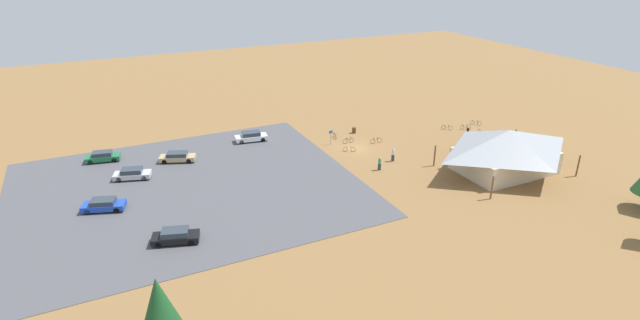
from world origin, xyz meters
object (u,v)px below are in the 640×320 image
at_px(bicycle_teal_near_porch, 447,127).
at_px(bicycle_black_lone_west, 348,141).
at_px(bicycle_yellow_mid_cluster, 335,136).
at_px(car_silver_front_row, 132,174).
at_px(visitor_by_pavilion, 393,154).
at_px(car_tan_inner_stall, 177,157).
at_px(car_white_far_end, 251,137).
at_px(visitor_crossing_yard, 380,163).
at_px(bicycle_silver_near_sign, 480,133).
at_px(trash_bin, 354,130).
at_px(bicycle_green_yard_center, 465,127).
at_px(bicycle_blue_trailside, 476,123).
at_px(car_green_back_corner, 103,157).
at_px(pine_center, 161,316).
at_px(bicycle_white_yard_left, 349,149).
at_px(bicycle_red_by_bin, 376,141).
at_px(car_blue_end_stall, 104,205).
at_px(car_black_near_entry, 175,236).
at_px(visitor_near_lot, 468,132).
at_px(lot_sign, 331,135).
at_px(bike_pavilion, 507,148).

xyz_separation_m(bicycle_teal_near_porch, bicycle_black_lone_west, (16.49, -1.59, 0.04)).
bearing_deg(bicycle_yellow_mid_cluster, car_silver_front_row, 3.70).
distance_m(bicycle_black_lone_west, visitor_by_pavilion, 8.54).
bearing_deg(car_tan_inner_stall, visitor_by_pavilion, 154.69).
relative_size(car_white_far_end, visitor_crossing_yard, 2.68).
bearing_deg(car_white_far_end, bicycle_silver_near_sign, 158.59).
relative_size(trash_bin, bicycle_green_yard_center, 0.63).
distance_m(trash_bin, bicycle_blue_trailside, 19.87).
bearing_deg(car_white_far_end, trash_bin, 167.44).
relative_size(bicycle_yellow_mid_cluster, car_green_back_corner, 0.36).
relative_size(bicycle_green_yard_center, bicycle_yellow_mid_cluster, 0.88).
bearing_deg(car_silver_front_row, pine_center, 87.56).
bearing_deg(car_green_back_corner, bicycle_black_lone_west, 165.80).
bearing_deg(trash_bin, car_green_back_corner, -7.83).
xyz_separation_m(bicycle_white_yard_left, visitor_by_pavilion, (-3.55, 5.40, 0.62)).
distance_m(bicycle_red_by_bin, visitor_by_pavilion, 6.75).
xyz_separation_m(bicycle_black_lone_west, car_blue_end_stall, (32.99, 6.04, 0.31)).
height_order(car_black_near_entry, car_tan_inner_stall, car_black_near_entry).
xyz_separation_m(bicycle_white_yard_left, visitor_crossing_yard, (-0.45, 7.05, 0.58)).
bearing_deg(visitor_near_lot, bicycle_teal_near_porch, -85.65).
relative_size(car_white_far_end, visitor_by_pavilion, 2.57).
bearing_deg(bicycle_red_by_bin, bicycle_silver_near_sign, 165.67).
bearing_deg(bicycle_white_yard_left, bicycle_blue_trailside, -177.45).
distance_m(lot_sign, visitor_by_pavilion, 10.01).
height_order(trash_bin, lot_sign, lot_sign).
distance_m(car_green_back_corner, car_black_near_entry, 24.35).
relative_size(bicycle_teal_near_porch, bicycle_yellow_mid_cluster, 0.78).
height_order(bicycle_green_yard_center, car_black_near_entry, car_black_near_entry).
height_order(bicycle_black_lone_west, bicycle_blue_trailside, bicycle_black_lone_west).
xyz_separation_m(bicycle_green_yard_center, bicycle_red_by_bin, (15.44, -1.07, 0.04)).
height_order(trash_bin, bicycle_silver_near_sign, trash_bin).
relative_size(bicycle_red_by_bin, visitor_near_lot, 1.02).
relative_size(bicycle_green_yard_center, bicycle_red_by_bin, 0.78).
relative_size(car_white_far_end, visitor_near_lot, 2.66).
distance_m(bicycle_green_yard_center, car_blue_end_stall, 52.18).
xyz_separation_m(bicycle_green_yard_center, car_blue_end_stall, (52.07, 3.29, 0.36)).
distance_m(visitor_near_lot, visitor_crossing_yard, 18.22).
relative_size(bicycle_green_yard_center, car_green_back_corner, 0.32).
bearing_deg(bicycle_silver_near_sign, visitor_crossing_yard, 11.73).
height_order(car_green_back_corner, car_black_near_entry, car_black_near_entry).
distance_m(bicycle_black_lone_west, bicycle_red_by_bin, 4.02).
height_order(bicycle_green_yard_center, car_silver_front_row, car_silver_front_row).
height_order(bicycle_red_by_bin, car_silver_front_row, car_silver_front_row).
xyz_separation_m(bicycle_silver_near_sign, car_blue_end_stall, (52.27, 0.36, 0.33)).
distance_m(bike_pavilion, pine_center, 46.02).
distance_m(trash_bin, car_silver_front_row, 32.24).
bearing_deg(car_green_back_corner, trash_bin, 172.17).
relative_size(car_blue_end_stall, car_silver_front_row, 1.02).
height_order(pine_center, car_tan_inner_stall, pine_center).
bearing_deg(bicycle_red_by_bin, bicycle_black_lone_west, -24.86).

